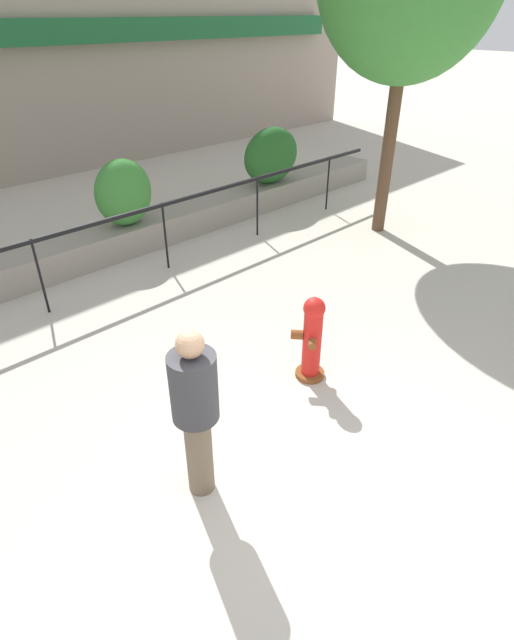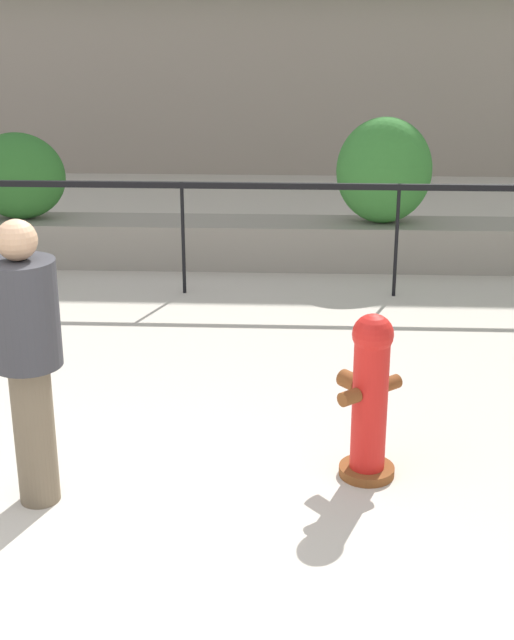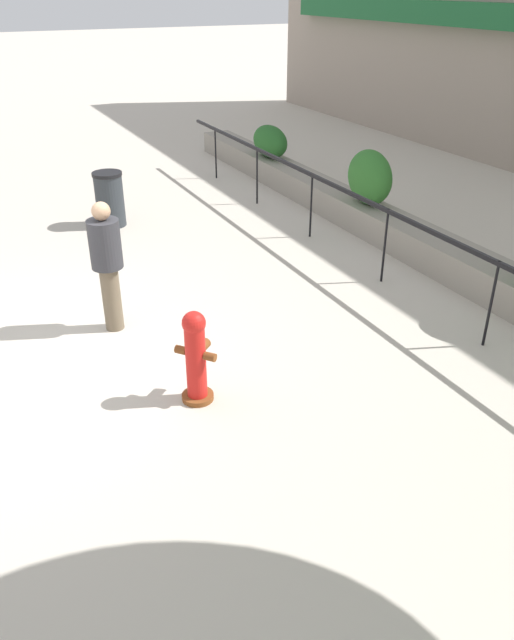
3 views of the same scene
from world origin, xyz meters
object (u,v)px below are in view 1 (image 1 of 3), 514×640
hedge_bush_2 (123,193)px  hedge_bush_3 (271,156)px  fire_hydrant (312,338)px  pedestrian (195,406)px

hedge_bush_2 → hedge_bush_3: bearing=0.0°
fire_hydrant → pedestrian: pedestrian is taller
hedge_bush_3 → fire_hydrant: size_ratio=1.38×
fire_hydrant → pedestrian: size_ratio=0.62×
hedge_bush_3 → fire_hydrant: bearing=-131.2°
hedge_bush_3 → pedestrian: pedestrian is taller
hedge_bush_2 → pedestrian: bearing=-115.6°
hedge_bush_2 → hedge_bush_3: hedge_bush_3 is taller
pedestrian → hedge_bush_3: bearing=39.9°
hedge_bush_2 → pedestrian: 5.72m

